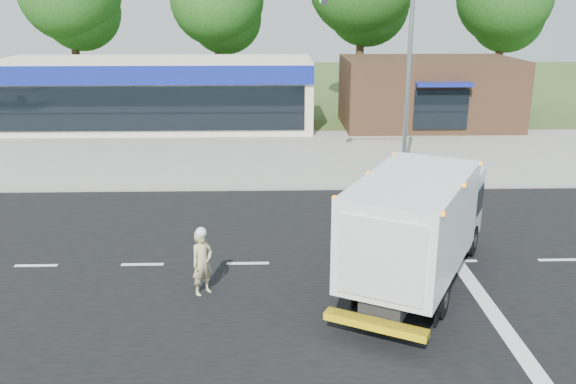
% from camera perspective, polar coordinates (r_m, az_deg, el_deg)
% --- Properties ---
extents(ground, '(120.00, 120.00, 0.00)m').
position_cam_1_polar(ground, '(17.69, 6.05, -6.59)').
color(ground, '#385123').
rests_on(ground, ground).
extents(road_asphalt, '(60.00, 14.00, 0.02)m').
position_cam_1_polar(road_asphalt, '(17.69, 6.05, -6.58)').
color(road_asphalt, black).
rests_on(road_asphalt, ground).
extents(sidewalk, '(60.00, 2.40, 0.12)m').
position_cam_1_polar(sidewalk, '(25.34, 3.69, 1.09)').
color(sidewalk, gray).
rests_on(sidewalk, ground).
extents(parking_apron, '(60.00, 9.00, 0.02)m').
position_cam_1_polar(parking_apron, '(30.94, 2.74, 4.02)').
color(parking_apron, gray).
rests_on(parking_apron, ground).
extents(lane_markings, '(55.20, 7.00, 0.01)m').
position_cam_1_polar(lane_markings, '(16.71, 11.29, -8.28)').
color(lane_markings, silver).
rests_on(lane_markings, road_asphalt).
extents(ems_box_truck, '(5.25, 7.31, 3.15)m').
position_cam_1_polar(ems_box_truck, '(15.97, 12.20, -2.58)').
color(ems_box_truck, black).
rests_on(ems_box_truck, ground).
extents(emergency_worker, '(0.73, 0.72, 1.81)m').
position_cam_1_polar(emergency_worker, '(15.64, -8.03, -6.44)').
color(emergency_worker, '#C2B781').
rests_on(emergency_worker, ground).
extents(retail_strip_mall, '(18.00, 6.20, 4.00)m').
position_cam_1_polar(retail_strip_mall, '(36.92, -12.15, 9.01)').
color(retail_strip_mall, beige).
rests_on(retail_strip_mall, ground).
extents(brown_storefront, '(10.00, 6.70, 4.00)m').
position_cam_1_polar(brown_storefront, '(37.53, 12.97, 9.07)').
color(brown_storefront, '#382316').
rests_on(brown_storefront, ground).
extents(traffic_signal_pole, '(3.51, 0.25, 8.00)m').
position_cam_1_polar(traffic_signal_pole, '(24.17, 9.74, 11.85)').
color(traffic_signal_pole, gray).
rests_on(traffic_signal_pole, ground).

